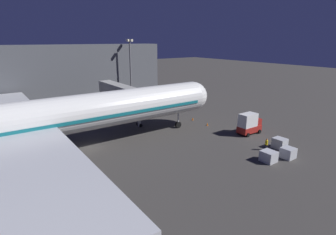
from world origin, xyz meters
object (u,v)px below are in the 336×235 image
(baggage_container_far_row, at_px, (288,153))
(apron_floodlight_mast, at_px, (130,66))
(traffic_cone_nose_port, at_px, (207,124))
(catering_truck, at_px, (249,124))
(baggage_container_mid_row, at_px, (269,156))
(airliner_at_gate, at_px, (7,126))
(ground_crew_near_nose_gear, at_px, (266,144))
(traffic_cone_nose_starboard, at_px, (193,119))
(jet_bridge, at_px, (126,93))
(baggage_container_near_belt, at_px, (280,143))

(baggage_container_far_row, bearing_deg, apron_floodlight_mast, 0.89)
(traffic_cone_nose_port, bearing_deg, catering_truck, -160.75)
(baggage_container_mid_row, relative_size, traffic_cone_nose_port, 3.44)
(airliner_at_gate, bearing_deg, ground_crew_near_nose_gear, -117.13)
(catering_truck, bearing_deg, traffic_cone_nose_starboard, 12.54)
(catering_truck, relative_size, ground_crew_near_nose_gear, 2.44)
(catering_truck, distance_m, baggage_container_mid_row, 11.44)
(airliner_at_gate, height_order, catering_truck, airliner_at_gate)
(ground_crew_near_nose_gear, bearing_deg, apron_floodlight_mast, 0.76)
(traffic_cone_nose_starboard, bearing_deg, baggage_container_far_row, 177.15)
(jet_bridge, xyz_separation_m, traffic_cone_nose_port, (-12.58, -11.06, -5.43))
(jet_bridge, distance_m, baggage_container_mid_row, 30.40)
(baggage_container_near_belt, distance_m, baggage_container_far_row, 3.54)
(traffic_cone_nose_port, bearing_deg, baggage_container_mid_row, 165.31)
(airliner_at_gate, distance_m, apron_floodlight_mast, 40.51)
(baggage_container_mid_row, relative_size, ground_crew_near_nose_gear, 1.02)
(airliner_at_gate, height_order, traffic_cone_nose_starboard, airliner_at_gate)
(jet_bridge, distance_m, apron_floodlight_mast, 18.14)
(catering_truck, distance_m, ground_crew_near_nose_gear, 7.52)
(traffic_cone_nose_port, distance_m, traffic_cone_nose_starboard, 4.40)
(airliner_at_gate, distance_m, traffic_cone_nose_port, 33.52)
(baggage_container_mid_row, distance_m, ground_crew_near_nose_gear, 4.06)
(baggage_container_near_belt, bearing_deg, apron_floodlight_mast, 3.94)
(jet_bridge, bearing_deg, ground_crew_near_nose_gear, -159.78)
(ground_crew_near_nose_gear, bearing_deg, baggage_container_far_row, -177.59)
(catering_truck, distance_m, traffic_cone_nose_starboard, 12.53)
(baggage_container_near_belt, bearing_deg, airliner_at_gate, 63.55)
(baggage_container_near_belt, bearing_deg, traffic_cone_nose_starboard, 3.39)
(apron_floodlight_mast, height_order, baggage_container_near_belt, apron_floodlight_mast)
(traffic_cone_nose_port, bearing_deg, ground_crew_near_nose_gear, 174.98)
(catering_truck, bearing_deg, apron_floodlight_mast, 7.22)
(baggage_container_near_belt, relative_size, baggage_container_mid_row, 0.99)
(baggage_container_near_belt, relative_size, baggage_container_far_row, 1.07)
(traffic_cone_nose_starboard, bearing_deg, catering_truck, -167.46)
(baggage_container_far_row, relative_size, traffic_cone_nose_port, 3.20)
(baggage_container_near_belt, height_order, baggage_container_mid_row, baggage_container_near_belt)
(apron_floodlight_mast, distance_m, baggage_container_mid_row, 45.29)
(traffic_cone_nose_port, bearing_deg, airliner_at_gate, 86.19)
(jet_bridge, relative_size, baggage_container_mid_row, 10.02)
(apron_floodlight_mast, relative_size, baggage_container_near_belt, 8.66)
(baggage_container_far_row, bearing_deg, ground_crew_near_nose_gear, 2.41)
(jet_bridge, xyz_separation_m, catering_truck, (-20.31, -13.76, -3.82))
(baggage_container_far_row, height_order, traffic_cone_nose_port, baggage_container_far_row)
(jet_bridge, height_order, catering_truck, jet_bridge)
(baggage_container_far_row, height_order, ground_crew_near_nose_gear, ground_crew_near_nose_gear)
(airliner_at_gate, relative_size, apron_floodlight_mast, 4.21)
(apron_floodlight_mast, height_order, catering_truck, apron_floodlight_mast)
(catering_truck, xyz_separation_m, traffic_cone_nose_port, (7.73, 2.70, -1.60))
(jet_bridge, distance_m, baggage_container_near_belt, 30.36)
(airliner_at_gate, bearing_deg, baggage_container_mid_row, -123.35)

